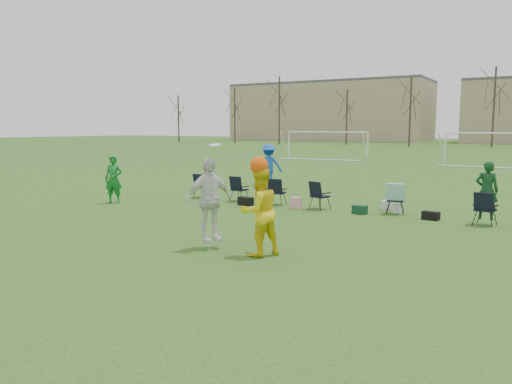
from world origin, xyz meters
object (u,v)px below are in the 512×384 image
Objects in this scene: fielder_blue at (269,165)px; center_contest at (237,205)px; fielder_green_near at (114,179)px; goal_left at (327,137)px; goal_mid at (498,140)px.

center_contest is (5.63, -11.60, 0.06)m from fielder_blue.
fielder_blue is (2.29, 7.69, 0.12)m from fielder_green_near.
center_contest reaches higher than fielder_blue.
goal_left reaches higher than fielder_blue.
goal_mid is (14.00, -2.00, 0.00)m from goal_left.
fielder_blue is 12.90m from center_contest.
goal_left is (-11.29, 32.58, 0.86)m from center_contest.
fielder_green_near is at bearing -88.29° from goal_left.
fielder_blue is 0.83× the size of center_contest.
goal_mid is at bearing -151.05° from fielder_blue.
goal_mid reaches higher than center_contest.
goal_mid is at bearing -13.13° from goal_left.
fielder_green_near is at bearing -107.72° from goal_mid.
goal_left reaches higher than center_contest.
center_contest is (7.92, -3.91, 0.18)m from fielder_green_near.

